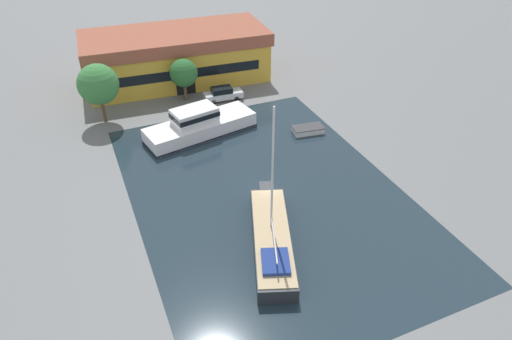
% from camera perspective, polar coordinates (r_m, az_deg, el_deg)
% --- Properties ---
extents(ground_plane, '(440.00, 440.00, 0.00)m').
position_cam_1_polar(ground_plane, '(41.26, 1.38, -2.98)').
color(ground_plane, slate).
extents(water_canal, '(23.19, 33.68, 0.01)m').
position_cam_1_polar(water_canal, '(41.26, 1.38, -2.98)').
color(water_canal, '#1E2D38').
rests_on(water_canal, ground).
extents(warehouse_building, '(24.34, 11.83, 6.50)m').
position_cam_1_polar(warehouse_building, '(63.00, -9.92, 13.88)').
color(warehouse_building, gold).
rests_on(warehouse_building, ground).
extents(quay_tree_near_building, '(3.39, 3.39, 5.25)m').
position_cam_1_polar(quay_tree_near_building, '(56.77, -9.03, 11.87)').
color(quay_tree_near_building, brown).
rests_on(quay_tree_near_building, ground).
extents(quay_tree_by_water, '(4.49, 4.49, 6.85)m').
position_cam_1_polar(quay_tree_by_water, '(53.38, -19.13, 10.07)').
color(quay_tree_by_water, brown).
rests_on(quay_tree_by_water, ground).
extents(parked_car, '(4.84, 2.02, 1.68)m').
position_cam_1_polar(parked_car, '(57.33, -4.16, 9.49)').
color(parked_car, silver).
rests_on(parked_car, ground).
extents(sailboat_moored, '(6.57, 12.45, 11.72)m').
position_cam_1_polar(sailboat_moored, '(35.84, 1.97, -8.43)').
color(sailboat_moored, '#23282D').
rests_on(sailboat_moored, water_canal).
extents(motor_cruiser, '(12.72, 6.10, 3.24)m').
position_cam_1_polar(motor_cruiser, '(49.85, -7.12, 5.61)').
color(motor_cruiser, white).
rests_on(motor_cruiser, water_canal).
extents(small_dinghy, '(3.62, 2.20, 0.70)m').
position_cam_1_polar(small_dinghy, '(50.55, 6.50, 5.04)').
color(small_dinghy, silver).
rests_on(small_dinghy, water_canal).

